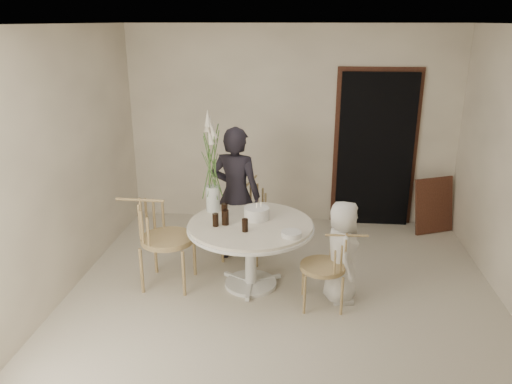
# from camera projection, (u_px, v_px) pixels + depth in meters

# --- Properties ---
(ground) EXTENTS (4.50, 4.50, 0.00)m
(ground) POSITION_uv_depth(u_px,v_px,m) (282.00, 299.00, 5.17)
(ground) COLOR beige
(ground) RESTS_ON ground
(room_shell) EXTENTS (4.50, 4.50, 4.50)m
(room_shell) POSITION_uv_depth(u_px,v_px,m) (285.00, 146.00, 4.64)
(room_shell) COLOR silver
(room_shell) RESTS_ON ground
(doorway) EXTENTS (1.00, 0.10, 2.10)m
(doorway) POSITION_uv_depth(u_px,v_px,m) (375.00, 151.00, 6.78)
(doorway) COLOR black
(doorway) RESTS_ON ground
(door_trim) EXTENTS (1.12, 0.03, 2.22)m
(door_trim) POSITION_uv_depth(u_px,v_px,m) (375.00, 146.00, 6.80)
(door_trim) COLOR #562D1D
(door_trim) RESTS_ON ground
(table) EXTENTS (1.33, 1.33, 0.73)m
(table) POSITION_uv_depth(u_px,v_px,m) (251.00, 233.00, 5.23)
(table) COLOR silver
(table) RESTS_ON ground
(picture_frame) EXTENTS (0.59, 0.38, 0.75)m
(picture_frame) POSITION_uv_depth(u_px,v_px,m) (434.00, 205.00, 6.70)
(picture_frame) COLOR #562D1D
(picture_frame) RESTS_ON ground
(chair_far) EXTENTS (0.56, 0.60, 0.91)m
(chair_far) POSITION_uv_depth(u_px,v_px,m) (248.00, 208.00, 6.01)
(chair_far) COLOR tan
(chair_far) RESTS_ON ground
(chair_right) EXTENTS (0.49, 0.45, 0.78)m
(chair_right) POSITION_uv_depth(u_px,v_px,m) (334.00, 259.00, 4.90)
(chair_right) COLOR tan
(chair_right) RESTS_ON ground
(chair_left) EXTENTS (0.61, 0.56, 0.98)m
(chair_left) POSITION_uv_depth(u_px,v_px,m) (154.00, 229.00, 5.28)
(chair_left) COLOR tan
(chair_left) RESTS_ON ground
(girl) EXTENTS (0.66, 0.51, 1.62)m
(girl) POSITION_uv_depth(u_px,v_px,m) (236.00, 195.00, 5.80)
(girl) COLOR black
(girl) RESTS_ON ground
(boy) EXTENTS (0.38, 0.55, 1.07)m
(boy) POSITION_uv_depth(u_px,v_px,m) (342.00, 252.00, 4.99)
(boy) COLOR silver
(boy) RESTS_ON ground
(birthday_cake) EXTENTS (0.27, 0.27, 0.18)m
(birthday_cake) POSITION_uv_depth(u_px,v_px,m) (257.00, 213.00, 5.29)
(birthday_cake) COLOR white
(birthday_cake) RESTS_ON table
(cola_tumbler_a) EXTENTS (0.08, 0.08, 0.14)m
(cola_tumbler_a) POSITION_uv_depth(u_px,v_px,m) (215.00, 220.00, 5.10)
(cola_tumbler_a) COLOR black
(cola_tumbler_a) RESTS_ON table
(cola_tumbler_b) EXTENTS (0.07, 0.07, 0.13)m
(cola_tumbler_b) POSITION_uv_depth(u_px,v_px,m) (245.00, 225.00, 4.97)
(cola_tumbler_b) COLOR black
(cola_tumbler_b) RESTS_ON table
(cola_tumbler_c) EXTENTS (0.09, 0.09, 0.16)m
(cola_tumbler_c) POSITION_uv_depth(u_px,v_px,m) (225.00, 217.00, 5.13)
(cola_tumbler_c) COLOR black
(cola_tumbler_c) RESTS_ON table
(cola_tumbler_d) EXTENTS (0.09, 0.09, 0.15)m
(cola_tumbler_d) POSITION_uv_depth(u_px,v_px,m) (225.00, 210.00, 5.34)
(cola_tumbler_d) COLOR black
(cola_tumbler_d) RESTS_ON table
(plate_stack) EXTENTS (0.27, 0.27, 0.05)m
(plate_stack) POSITION_uv_depth(u_px,v_px,m) (291.00, 234.00, 4.87)
(plate_stack) COLOR silver
(plate_stack) RESTS_ON table
(flower_vase) EXTENTS (0.15, 0.15, 1.13)m
(flower_vase) POSITION_uv_depth(u_px,v_px,m) (212.00, 167.00, 5.37)
(flower_vase) COLOR silver
(flower_vase) RESTS_ON table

